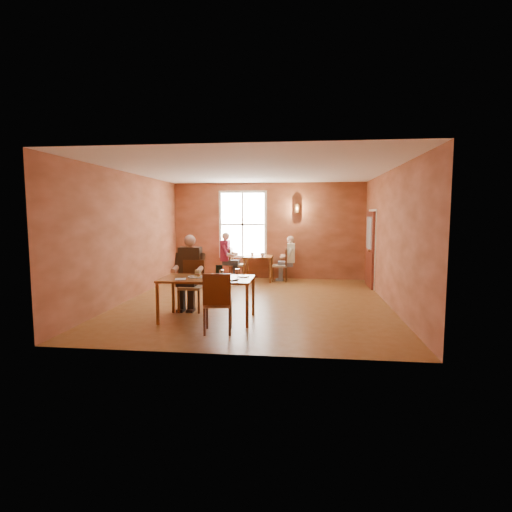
# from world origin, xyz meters

# --- Properties ---
(ground) EXTENTS (6.00, 7.00, 0.01)m
(ground) POSITION_xyz_m (0.00, 0.00, 0.00)
(ground) COLOR brown
(ground) RESTS_ON ground
(wall_back) EXTENTS (6.00, 0.04, 3.00)m
(wall_back) POSITION_xyz_m (0.00, 3.50, 1.50)
(wall_back) COLOR brown
(wall_back) RESTS_ON ground
(wall_front) EXTENTS (6.00, 0.04, 3.00)m
(wall_front) POSITION_xyz_m (0.00, -3.50, 1.50)
(wall_front) COLOR brown
(wall_front) RESTS_ON ground
(wall_left) EXTENTS (0.04, 7.00, 3.00)m
(wall_left) POSITION_xyz_m (-3.00, 0.00, 1.50)
(wall_left) COLOR brown
(wall_left) RESTS_ON ground
(wall_right) EXTENTS (0.04, 7.00, 3.00)m
(wall_right) POSITION_xyz_m (3.00, 0.00, 1.50)
(wall_right) COLOR brown
(wall_right) RESTS_ON ground
(ceiling) EXTENTS (6.00, 7.00, 0.04)m
(ceiling) POSITION_xyz_m (0.00, 0.00, 3.00)
(ceiling) COLOR white
(ceiling) RESTS_ON wall_back
(window) EXTENTS (1.36, 0.10, 1.96)m
(window) POSITION_xyz_m (-0.80, 3.45, 1.70)
(window) COLOR white
(window) RESTS_ON wall_back
(door) EXTENTS (0.12, 1.04, 2.10)m
(door) POSITION_xyz_m (2.94, 2.30, 1.05)
(door) COLOR maroon
(door) RESTS_ON ground
(wall_sconce) EXTENTS (0.16, 0.16, 0.28)m
(wall_sconce) POSITION_xyz_m (0.90, 3.40, 2.20)
(wall_sconce) COLOR brown
(wall_sconce) RESTS_ON wall_back
(main_table) EXTENTS (1.74, 0.98, 0.82)m
(main_table) POSITION_xyz_m (-0.72, -1.66, 0.41)
(main_table) COLOR brown
(main_table) RESTS_ON ground
(chair_diner_main) EXTENTS (0.47, 0.47, 1.06)m
(chair_diner_main) POSITION_xyz_m (-1.22, -1.01, 0.53)
(chair_diner_main) COLOR #502F18
(chair_diner_main) RESTS_ON ground
(diner_main) EXTENTS (0.61, 0.61, 1.53)m
(diner_main) POSITION_xyz_m (-1.22, -1.04, 0.77)
(diner_main) COLOR #382820
(diner_main) RESTS_ON ground
(chair_empty) EXTENTS (0.52, 0.52, 1.05)m
(chair_empty) POSITION_xyz_m (-0.35, -2.43, 0.52)
(chair_empty) COLOR #522A19
(chair_empty) RESTS_ON ground
(plate_food) EXTENTS (0.41, 0.41, 0.04)m
(plate_food) POSITION_xyz_m (-0.95, -1.64, 0.84)
(plate_food) COLOR white
(plate_food) RESTS_ON main_table
(sandwich) EXTENTS (0.11, 0.11, 0.12)m
(sandwich) POSITION_xyz_m (-0.93, -1.56, 0.87)
(sandwich) COLOR #DDB37A
(sandwich) RESTS_ON main_table
(goblet_b) EXTENTS (0.12, 0.12, 0.22)m
(goblet_b) POSITION_xyz_m (-0.12, -1.78, 0.93)
(goblet_b) COLOR white
(goblet_b) RESTS_ON main_table
(goblet_c) EXTENTS (0.09, 0.09, 0.21)m
(goblet_c) POSITION_xyz_m (-0.40, -1.87, 0.92)
(goblet_c) COLOR white
(goblet_c) RESTS_ON main_table
(menu_stand) EXTENTS (0.15, 0.11, 0.22)m
(menu_stand) POSITION_xyz_m (-0.55, -1.38, 0.92)
(menu_stand) COLOR black
(menu_stand) RESTS_ON main_table
(knife) EXTENTS (0.20, 0.10, 0.00)m
(knife) POSITION_xyz_m (-0.77, -1.94, 0.82)
(knife) COLOR silver
(knife) RESTS_ON main_table
(napkin) EXTENTS (0.24, 0.24, 0.01)m
(napkin) POSITION_xyz_m (-1.18, -1.87, 0.82)
(napkin) COLOR silver
(napkin) RESTS_ON main_table
(side_plate) EXTENTS (0.23, 0.23, 0.02)m
(side_plate) POSITION_xyz_m (-0.05, -1.42, 0.82)
(side_plate) COLOR silver
(side_plate) RESTS_ON main_table
(sunglasses) EXTENTS (0.13, 0.12, 0.02)m
(sunglasses) POSITION_xyz_m (-0.15, -1.92, 0.82)
(sunglasses) COLOR black
(sunglasses) RESTS_ON main_table
(second_table) EXTENTS (0.86, 0.86, 0.76)m
(second_table) POSITION_xyz_m (-0.25, 2.98, 0.38)
(second_table) COLOR brown
(second_table) RESTS_ON ground
(chair_diner_white) EXTENTS (0.44, 0.44, 0.99)m
(chair_diner_white) POSITION_xyz_m (0.40, 2.98, 0.49)
(chair_diner_white) COLOR brown
(chair_diner_white) RESTS_ON ground
(diner_white) EXTENTS (0.53, 0.53, 1.32)m
(diner_white) POSITION_xyz_m (0.43, 2.98, 0.66)
(diner_white) COLOR silver
(diner_white) RESTS_ON ground
(chair_diner_maroon) EXTENTS (0.44, 0.44, 1.00)m
(chair_diner_maroon) POSITION_xyz_m (-0.90, 2.98, 0.50)
(chair_diner_maroon) COLOR brown
(chair_diner_maroon) RESTS_ON ground
(diner_maroon) EXTENTS (0.57, 0.57, 1.43)m
(diner_maroon) POSITION_xyz_m (-0.93, 2.98, 0.71)
(diner_maroon) COLOR maroon
(diner_maroon) RESTS_ON ground
(cup_a) EXTENTS (0.16, 0.16, 0.11)m
(cup_a) POSITION_xyz_m (-0.12, 2.89, 0.81)
(cup_a) COLOR silver
(cup_a) RESTS_ON second_table
(cup_b) EXTENTS (0.14, 0.14, 0.10)m
(cup_b) POSITION_xyz_m (-0.45, 3.06, 0.80)
(cup_b) COLOR white
(cup_b) RESTS_ON second_table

